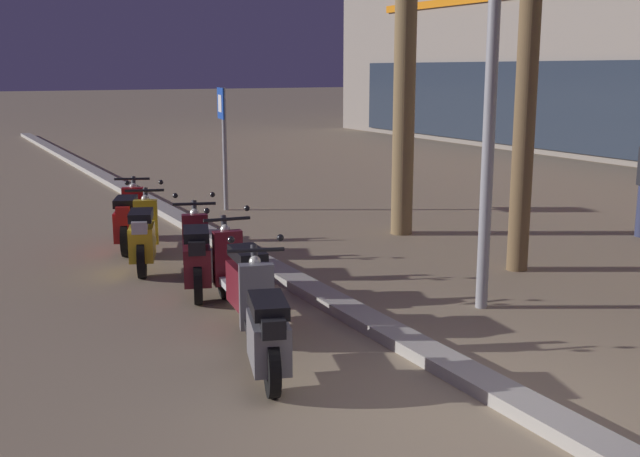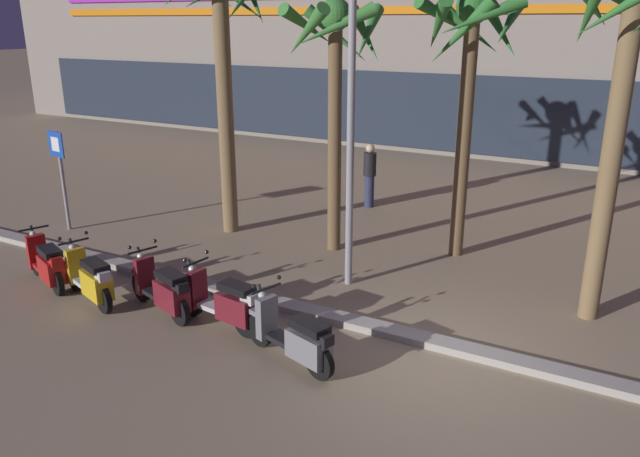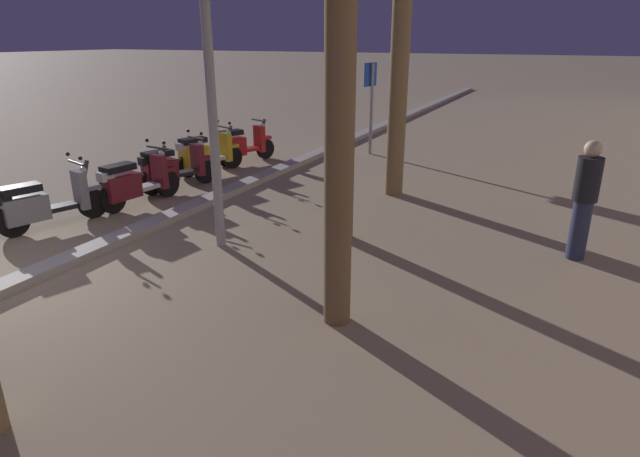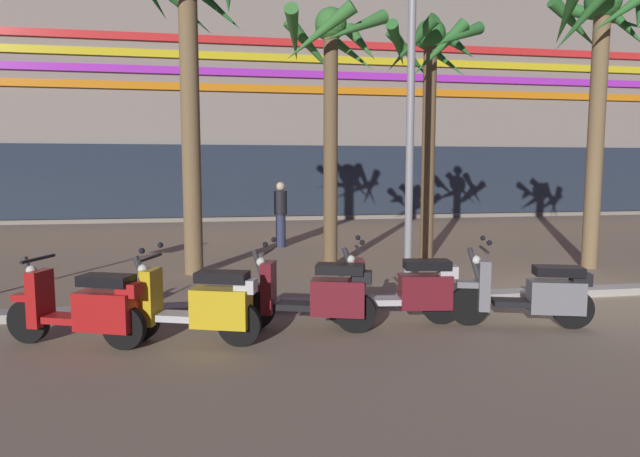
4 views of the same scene
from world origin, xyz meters
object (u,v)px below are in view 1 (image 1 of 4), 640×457
object	(u,v)px
scooter_red_second_in_line	(129,220)
scooter_yellow_mid_front	(144,236)
scooter_maroon_mid_centre	(197,256)
scooter_maroon_last_in_row	(241,278)
crossing_sign	(223,134)
scooter_grey_tail_end	(264,327)

from	to	relation	value
scooter_red_second_in_line	scooter_yellow_mid_front	size ratio (longest dim) A/B	0.98
scooter_maroon_mid_centre	scooter_maroon_last_in_row	distance (m)	1.21
crossing_sign	scooter_maroon_mid_centre	bearing A→B (deg)	-24.47
scooter_yellow_mid_front	scooter_grey_tail_end	size ratio (longest dim) A/B	0.96
scooter_yellow_mid_front	scooter_maroon_last_in_row	size ratio (longest dim) A/B	0.95
scooter_maroon_last_in_row	crossing_sign	world-z (taller)	crossing_sign
scooter_red_second_in_line	scooter_grey_tail_end	xyz separation A→B (m)	(5.56, -0.17, -0.01)
scooter_grey_tail_end	crossing_sign	bearing A→B (deg)	161.43
scooter_red_second_in_line	scooter_grey_tail_end	bearing A→B (deg)	-1.79
scooter_maroon_last_in_row	scooter_maroon_mid_centre	bearing A→B (deg)	-174.94
scooter_maroon_last_in_row	scooter_red_second_in_line	bearing A→B (deg)	-176.36
scooter_red_second_in_line	crossing_sign	xyz separation A→B (m)	(-2.49, 2.53, 1.05)
scooter_maroon_mid_centre	crossing_sign	distance (m)	5.86
scooter_maroon_last_in_row	crossing_sign	xyz separation A→B (m)	(-6.45, 2.28, 1.04)
scooter_yellow_mid_front	scooter_maroon_mid_centre	world-z (taller)	same
scooter_grey_tail_end	crossing_sign	size ratio (longest dim) A/B	0.75
scooter_red_second_in_line	scooter_maroon_mid_centre	bearing A→B (deg)	3.02
scooter_red_second_in_line	crossing_sign	distance (m)	3.70
scooter_maroon_last_in_row	crossing_sign	distance (m)	6.92
scooter_maroon_last_in_row	scooter_yellow_mid_front	bearing A→B (deg)	-171.84
scooter_grey_tail_end	scooter_maroon_mid_centre	bearing A→B (deg)	173.52
scooter_maroon_mid_centre	scooter_grey_tail_end	xyz separation A→B (m)	(2.81, -0.32, -0.02)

